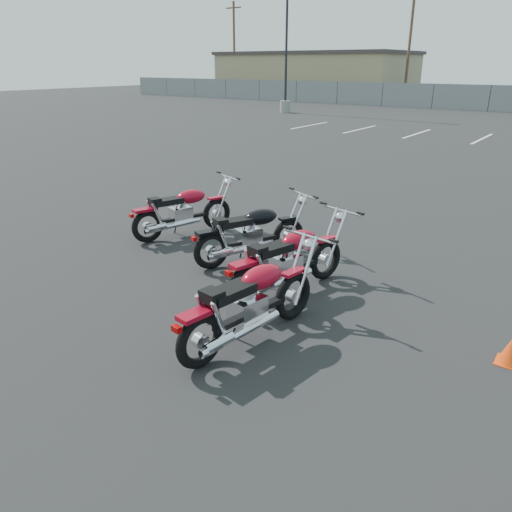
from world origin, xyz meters
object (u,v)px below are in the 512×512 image
Objects in this scene: motorcycle_front_red at (183,211)px; motorcycle_second_black at (251,233)px; motorcycle_rear_red at (251,303)px; motorcycle_third_red at (289,260)px.

motorcycle_front_red is 1.93m from motorcycle_second_black.
motorcycle_front_red is at bearing 144.21° from motorcycle_rear_red.
motorcycle_rear_red is (1.58, -2.18, 0.02)m from motorcycle_second_black.
motorcycle_second_black is 0.93× the size of motorcycle_rear_red.
motorcycle_second_black is 2.69m from motorcycle_rear_red.
motorcycle_second_black is 0.95× the size of motorcycle_third_red.
motorcycle_rear_red reaches higher than motorcycle_front_red.
motorcycle_second_black is at bearing -9.87° from motorcycle_front_red.
motorcycle_third_red is (3.11, -1.05, 0.02)m from motorcycle_front_red.
motorcycle_front_red is at bearing 161.27° from motorcycle_third_red.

